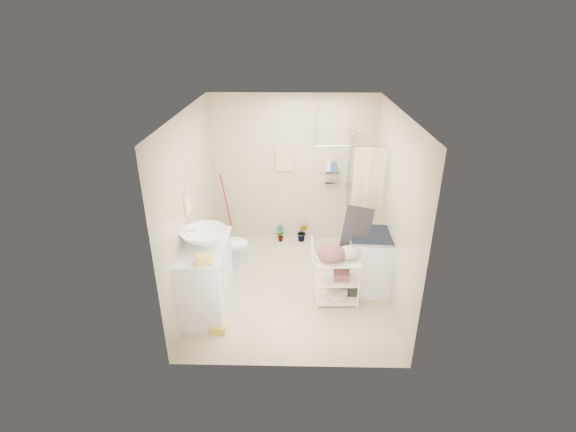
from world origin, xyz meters
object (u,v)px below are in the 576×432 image
toilet (228,244)px  washing_machine (369,261)px  vanity (205,278)px  laundry_rack (338,277)px

toilet → washing_machine: size_ratio=0.78×
toilet → vanity: bearing=175.7°
vanity → washing_machine: (2.30, 0.54, -0.05)m
vanity → toilet: size_ratio=1.61×
laundry_rack → washing_machine: bearing=34.3°
washing_machine → laundry_rack: washing_machine is taller
vanity → toilet: (0.12, 1.19, -0.15)m
vanity → toilet: bearing=83.6°
washing_machine → laundry_rack: size_ratio=1.10×
vanity → toilet: 1.20m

